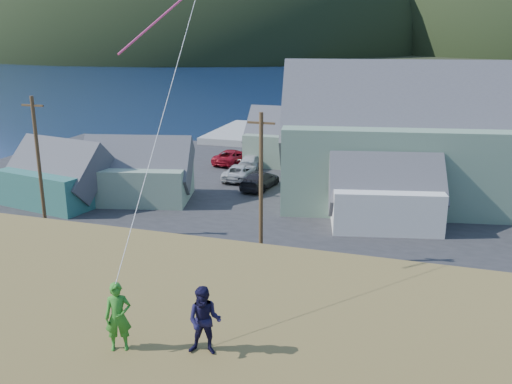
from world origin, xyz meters
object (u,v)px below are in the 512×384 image
Objects in this scene: shed_teal at (57,175)px; shed_palegreen_near at (137,172)px; wharf at (316,137)px; shed_palegreen_far at (299,139)px; kite_flyer_green at (118,317)px; shed_white at (385,194)px; kite_flyer_navy at (205,321)px.

shed_palegreen_near is (5.66, 2.68, 0.04)m from shed_teal.
shed_palegreen_far is at bearing -86.29° from wharf.
shed_palegreen_far is 47.08m from kite_flyer_green.
wharf is at bearing 59.55° from shed_palegreen_near.
shed_teal is 24.06m from shed_palegreen_far.
kite_flyer_green is at bearing -108.53° from shed_white.
shed_palegreen_far is at bearing 61.30° from shed_teal.
wharf is at bearing 76.13° from shed_teal.
shed_teal is at bearing -168.35° from shed_palegreen_near.
kite_flyer_navy is (9.74, -58.87, 7.51)m from wharf.
shed_palegreen_far is at bearing 72.38° from kite_flyer_green.
shed_white is 30.73m from kite_flyer_green.
shed_white is at bearing 16.08° from shed_teal.
wharf is at bearing 90.22° from kite_flyer_navy.
shed_white is 19.11m from shed_palegreen_far.
shed_teal is 0.91× the size of shed_palegreen_near.
kite_flyer_green reaches higher than shed_palegreen_far.
shed_palegreen_near is at bearing -106.77° from wharf.
shed_palegreen_near is 6.48× the size of kite_flyer_navy.
kite_flyer_green is 1.01× the size of kite_flyer_navy.
wharf is 2.92× the size of shed_teal.
shed_white is 5.87× the size of kite_flyer_navy.
kite_flyer_navy is at bearing -105.15° from shed_white.
kite_flyer_navy is (-1.29, -29.68, 5.52)m from shed_white.
kite_flyer_green is (7.09, -46.25, 5.24)m from shed_palegreen_far.
wharf is 17.06× the size of kite_flyer_green.
shed_teal is 6.26m from shed_palegreen_near.
shed_palegreen_far reaches higher than shed_white.
kite_flyer_navy is (1.80, 0.40, -0.01)m from kite_flyer_green.
shed_palegreen_far reaches higher than shed_teal.
shed_teal is 5.85× the size of kite_flyer_green.
shed_palegreen_near is 18.60m from shed_palegreen_far.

